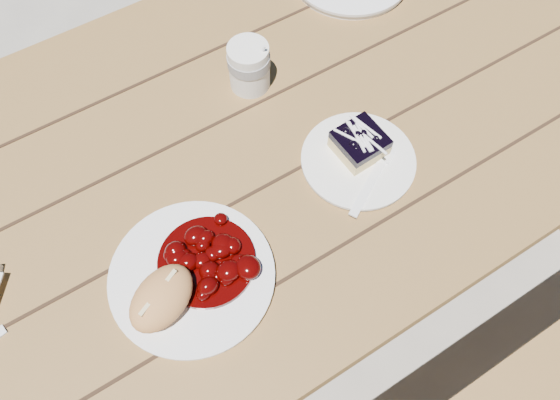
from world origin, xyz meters
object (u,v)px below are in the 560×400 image
dessert_plate (358,160)px  blueberry_cake (360,143)px  main_plate (192,277)px  picnic_table (275,181)px  coffee_cup (249,67)px  bread_roll (161,298)px

dessert_plate → blueberry_cake: (0.01, 0.01, 0.03)m
main_plate → picnic_table: bearing=33.0°
picnic_table → dessert_plate: size_ratio=10.30×
picnic_table → dessert_plate: bearing=-52.1°
picnic_table → coffee_cup: 0.25m
picnic_table → bread_roll: 0.41m
dessert_plate → picnic_table: bearing=127.9°
picnic_table → coffee_cup: size_ratio=21.18×
bread_roll → coffee_cup: 0.45m
main_plate → coffee_cup: 0.40m
bread_roll → dessert_plate: bread_roll is taller
main_plate → coffee_cup: size_ratio=2.67×
picnic_table → blueberry_cake: 0.25m
blueberry_cake → picnic_table: bearing=131.9°
dessert_plate → coffee_cup: (-0.07, 0.25, 0.04)m
bread_roll → dessert_plate: size_ratio=0.58×
picnic_table → blueberry_cake: (0.11, -0.11, 0.19)m
bread_roll → picnic_table: bearing=30.9°
main_plate → bread_roll: size_ratio=2.22×
main_plate → blueberry_cake: blueberry_cake is taller
main_plate → coffee_cup: (0.28, 0.29, 0.04)m
bread_roll → coffee_cup: bearing=43.2°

